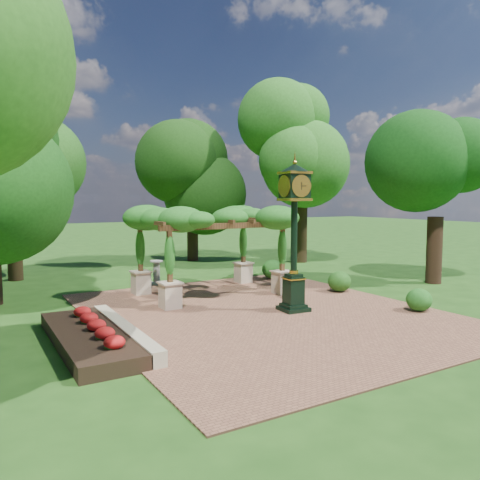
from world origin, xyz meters
TOP-DOWN VIEW (x-y plane):
  - ground at (0.00, 0.00)m, footprint 120.00×120.00m
  - brick_plaza at (0.00, 1.00)m, footprint 10.00×12.00m
  - border_wall at (-4.60, 0.50)m, footprint 0.35×5.00m
  - flower_bed at (-5.50, 0.50)m, footprint 1.50×5.00m
  - pedestal_clock at (0.91, 0.70)m, footprint 1.00×1.00m
  - pergola at (-0.10, 4.42)m, footprint 5.34×3.44m
  - sundial at (-1.16, 7.42)m, footprint 0.66×0.66m
  - shrub_front at (4.31, -1.37)m, footprint 1.01×1.01m
  - shrub_mid at (4.28, 2.25)m, footprint 1.15×1.15m
  - shrub_back at (3.70, 5.92)m, footprint 1.01×1.01m
  - tree_west_far at (-6.15, 11.58)m, footprint 3.83×3.83m
  - tree_north at (3.39, 13.66)m, footprint 4.23×4.23m
  - tree_east_far at (8.36, 9.94)m, footprint 4.51×4.51m
  - tree_east_near at (9.14, 1.74)m, footprint 3.94×3.94m

SIDE VIEW (x-z plane):
  - ground at x=0.00m, z-range 0.00..0.00m
  - brick_plaza at x=0.00m, z-range 0.00..0.04m
  - flower_bed at x=-5.50m, z-range 0.00..0.36m
  - border_wall at x=-4.60m, z-range 0.00..0.40m
  - shrub_front at x=4.31m, z-range 0.04..0.76m
  - shrub_mid at x=4.28m, z-range 0.04..0.83m
  - sundial at x=-1.16m, z-range -0.06..0.95m
  - shrub_back at x=3.70m, z-range 0.04..0.89m
  - pergola at x=-0.10m, z-range 1.07..4.38m
  - pedestal_clock at x=0.91m, z-range 0.46..5.20m
  - tree_north at x=3.39m, z-range 1.33..8.44m
  - tree_east_near at x=9.14m, z-range 1.35..8.66m
  - tree_west_far at x=-6.15m, z-range 1.43..9.16m
  - tree_east_far at x=8.36m, z-range 1.81..11.61m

